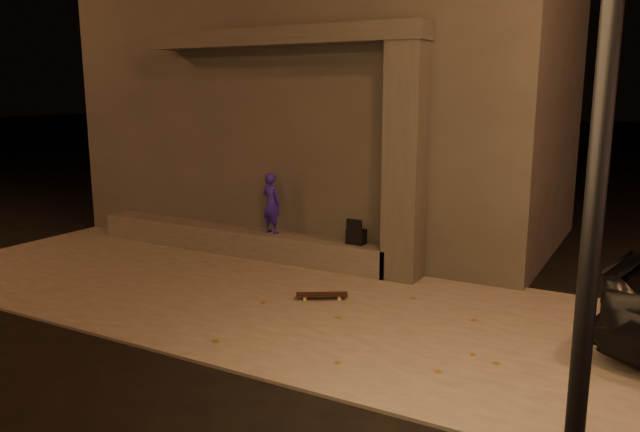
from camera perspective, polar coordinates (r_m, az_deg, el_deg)
The scene contains 9 objects.
ground at distance 7.81m, azimuth -15.27°, elevation -11.04°, with size 120.00×120.00×0.00m, color black.
sidewalk at distance 9.23m, azimuth -6.54°, elevation -7.03°, with size 11.00×4.40×0.04m, color #615C55.
building at distance 13.11m, azimuth 1.23°, elevation 10.01°, with size 9.00×5.10×5.22m.
ledge at distance 11.38m, azimuth -7.57°, elevation -2.22°, with size 6.00×0.55×0.45m, color #4D4A46.
column at distance 9.55m, azimuth 7.82°, elevation 4.76°, with size 0.55×0.55×3.60m, color #3D3B37.
canopy at distance 10.56m, azimuth -3.39°, elevation 16.02°, with size 5.00×0.70×0.28m, color #3D3B37.
skateboarder at distance 10.80m, azimuth -4.47°, elevation 1.18°, with size 0.38×0.25×1.05m, color #27179B.
backpack at distance 10.08m, azimuth 3.34°, elevation -1.77°, with size 0.30×0.20×0.42m.
skateboard at distance 8.84m, azimuth 0.17°, elevation -7.22°, with size 0.71×0.53×0.08m.
Camera 1 is at (5.16, -5.08, 2.93)m, focal length 35.00 mm.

